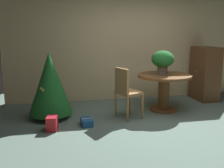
{
  "coord_description": "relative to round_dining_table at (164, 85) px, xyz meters",
  "views": [
    {
      "loc": [
        -1.81,
        -3.9,
        1.63
      ],
      "look_at": [
        -0.87,
        0.51,
        0.72
      ],
      "focal_mm": 41.63,
      "sensor_mm": 36.0,
      "label": 1
    }
  ],
  "objects": [
    {
      "name": "flower_vase",
      "position": [
        -0.04,
        0.02,
        0.53
      ],
      "size": [
        0.46,
        0.46,
        0.49
      ],
      "color": "#665B51",
      "rests_on": "round_dining_table"
    },
    {
      "name": "wooden_chair_left",
      "position": [
        -0.91,
        -0.33,
        0.02
      ],
      "size": [
        0.51,
        0.55,
        0.97
      ],
      "color": "#B27F4C",
      "rests_on": "ground_plane"
    },
    {
      "name": "wooden_cabinet",
      "position": [
        1.32,
        0.63,
        0.1
      ],
      "size": [
        0.47,
        0.72,
        1.28
      ],
      "color": "brown",
      "rests_on": "ground_plane"
    },
    {
      "name": "gift_box_blue",
      "position": [
        -1.69,
        -0.56,
        -0.47
      ],
      "size": [
        0.22,
        0.3,
        0.12
      ],
      "color": "#1E569E",
      "rests_on": "ground_plane"
    },
    {
      "name": "ground_plane",
      "position": [
        -0.35,
        -1.04,
        -0.53
      ],
      "size": [
        6.6,
        6.6,
        0.0
      ],
      "primitive_type": "plane",
      "color": "slate"
    },
    {
      "name": "round_dining_table",
      "position": [
        0.0,
        0.0,
        0.0
      ],
      "size": [
        1.11,
        1.11,
        0.76
      ],
      "color": "brown",
      "rests_on": "ground_plane"
    },
    {
      "name": "gift_box_red",
      "position": [
        -2.29,
        -0.68,
        -0.42
      ],
      "size": [
        0.2,
        0.26,
        0.24
      ],
      "color": "red",
      "rests_on": "ground_plane"
    },
    {
      "name": "back_wall_panel",
      "position": [
        -0.35,
        1.16,
        0.77
      ],
      "size": [
        6.0,
        0.1,
        2.6
      ],
      "primitive_type": "cube",
      "color": "beige",
      "rests_on": "ground_plane"
    },
    {
      "name": "holiday_tree",
      "position": [
        -2.31,
        0.0,
        0.14
      ],
      "size": [
        0.83,
        0.83,
        1.25
      ],
      "color": "brown",
      "rests_on": "ground_plane"
    }
  ]
}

